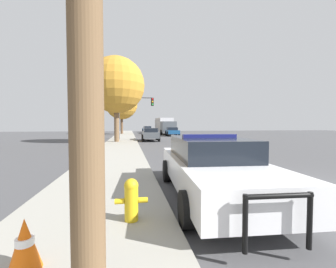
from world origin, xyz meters
TOP-DOWN VIEW (x-y plane):
  - ground_plane at (0.00, 0.00)m, footprint 110.00×110.00m
  - sidewalk_left at (-5.10, 0.00)m, footprint 3.00×110.00m
  - police_car at (-2.38, -0.34)m, footprint 2.38×5.47m
  - fire_hydrant at (-4.38, -1.77)m, footprint 0.57×0.25m
  - traffic_light at (-3.89, 19.93)m, footprint 3.99×0.35m
  - car_background_distant at (-0.29, 45.60)m, footprint 2.12×4.57m
  - car_background_oncoming at (2.25, 28.67)m, footprint 2.16×4.48m
  - car_background_midblock at (-2.10, 18.81)m, footprint 1.98×4.22m
  - box_truck at (2.13, 35.23)m, footprint 2.99×7.63m
  - tree_sidewalk_mid at (-5.58, 16.61)m, footprint 5.43×5.43m
  - tree_sidewalk_far at (-5.67, 35.28)m, footprint 5.64×5.64m
  - traffic_cone at (-5.60, -2.89)m, footprint 0.36×0.36m

SIDE VIEW (x-z plane):
  - ground_plane at x=0.00m, z-range 0.00..0.00m
  - sidewalk_left at x=-5.10m, z-range 0.00..0.13m
  - traffic_cone at x=-5.60m, z-range 0.13..0.73m
  - fire_hydrant at x=-4.38m, z-range 0.15..0.89m
  - car_background_oncoming at x=2.25m, z-range 0.06..1.40m
  - car_background_distant at x=-0.29m, z-range 0.06..1.45m
  - car_background_midblock at x=-2.10m, z-range 0.05..1.46m
  - police_car at x=-2.38m, z-range 0.00..1.55m
  - box_truck at x=2.13m, z-range 0.12..3.09m
  - traffic_light at x=-3.89m, z-range 1.16..6.00m
  - tree_sidewalk_far at x=-5.67m, z-range 1.39..9.59m
  - tree_sidewalk_mid at x=-5.58m, z-range 1.49..9.67m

